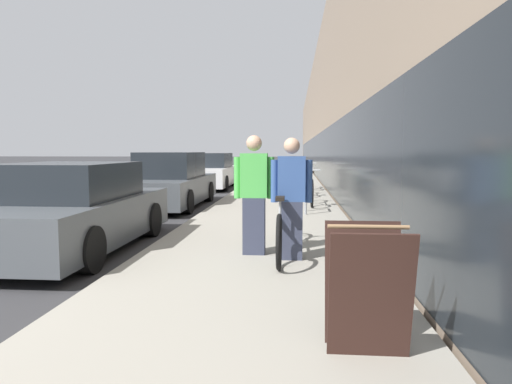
{
  "coord_description": "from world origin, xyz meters",
  "views": [
    {
      "loc": [
        5.25,
        -3.67,
        1.53
      ],
      "look_at": [
        3.73,
        14.26,
        -0.11
      ],
      "focal_mm": 32.0,
      "sensor_mm": 36.0,
      "label": 1
    }
  ],
  "objects_px": {
    "vintage_roadster_curbside": "(171,182)",
    "parked_sedan_far": "(212,172)",
    "bike_rack_hoop": "(306,190)",
    "cruiser_bike_nearest": "(311,190)",
    "tandem_bicycle": "(281,227)",
    "person_rider": "(291,199)",
    "parked_sedan_curbside": "(69,210)",
    "person_bystander": "(254,195)",
    "cruiser_bike_farthest": "(309,178)",
    "sandwich_board_sign": "(367,287)",
    "cruiser_bike_middle": "(305,184)"
  },
  "relations": [
    {
      "from": "sandwich_board_sign",
      "to": "cruiser_bike_farthest",
      "type": "bearing_deg",
      "value": 89.89
    },
    {
      "from": "person_bystander",
      "to": "cruiser_bike_middle",
      "type": "relative_size",
      "value": 0.96
    },
    {
      "from": "person_rider",
      "to": "cruiser_bike_middle",
      "type": "relative_size",
      "value": 0.94
    },
    {
      "from": "person_bystander",
      "to": "tandem_bicycle",
      "type": "bearing_deg",
      "value": 9.01
    },
    {
      "from": "person_rider",
      "to": "parked_sedan_curbside",
      "type": "relative_size",
      "value": 0.38
    },
    {
      "from": "bike_rack_hoop",
      "to": "vintage_roadster_curbside",
      "type": "xyz_separation_m",
      "value": [
        -3.59,
        1.8,
        0.03
      ]
    },
    {
      "from": "person_bystander",
      "to": "cruiser_bike_farthest",
      "type": "distance_m",
      "value": 10.56
    },
    {
      "from": "sandwich_board_sign",
      "to": "bike_rack_hoop",
      "type": "bearing_deg",
      "value": 92.1
    },
    {
      "from": "person_bystander",
      "to": "cruiser_bike_nearest",
      "type": "distance_m",
      "value": 5.81
    },
    {
      "from": "person_bystander",
      "to": "cruiser_bike_nearest",
      "type": "relative_size",
      "value": 0.87
    },
    {
      "from": "person_rider",
      "to": "cruiser_bike_middle",
      "type": "xyz_separation_m",
      "value": [
        0.38,
        8.43,
        -0.43
      ]
    },
    {
      "from": "person_rider",
      "to": "cruiser_bike_middle",
      "type": "bearing_deg",
      "value": 87.44
    },
    {
      "from": "vintage_roadster_curbside",
      "to": "parked_sedan_far",
      "type": "height_order",
      "value": "vintage_roadster_curbside"
    },
    {
      "from": "cruiser_bike_middle",
      "to": "cruiser_bike_farthest",
      "type": "bearing_deg",
      "value": 85.06
    },
    {
      "from": "person_rider",
      "to": "cruiser_bike_farthest",
      "type": "relative_size",
      "value": 0.89
    },
    {
      "from": "person_bystander",
      "to": "sandwich_board_sign",
      "type": "distance_m",
      "value": 3.15
    },
    {
      "from": "tandem_bicycle",
      "to": "cruiser_bike_farthest",
      "type": "xyz_separation_m",
      "value": [
        0.72,
        10.44,
        0.04
      ]
    },
    {
      "from": "cruiser_bike_farthest",
      "to": "vintage_roadster_curbside",
      "type": "distance_m",
      "value": 5.94
    },
    {
      "from": "person_rider",
      "to": "vintage_roadster_curbside",
      "type": "bearing_deg",
      "value": 117.86
    },
    {
      "from": "parked_sedan_curbside",
      "to": "parked_sedan_far",
      "type": "distance_m",
      "value": 11.71
    },
    {
      "from": "person_bystander",
      "to": "cruiser_bike_nearest",
      "type": "height_order",
      "value": "person_bystander"
    },
    {
      "from": "cruiser_bike_middle",
      "to": "parked_sedan_far",
      "type": "height_order",
      "value": "parked_sedan_far"
    },
    {
      "from": "cruiser_bike_middle",
      "to": "parked_sedan_curbside",
      "type": "bearing_deg",
      "value": -116.22
    },
    {
      "from": "parked_sedan_far",
      "to": "sandwich_board_sign",
      "type": "bearing_deg",
      "value": -75.6
    },
    {
      "from": "parked_sedan_curbside",
      "to": "person_rider",
      "type": "bearing_deg",
      "value": -12.65
    },
    {
      "from": "person_rider",
      "to": "parked_sedan_far",
      "type": "distance_m",
      "value": 12.91
    },
    {
      "from": "cruiser_bike_middle",
      "to": "cruiser_bike_farthest",
      "type": "distance_m",
      "value": 2.33
    },
    {
      "from": "tandem_bicycle",
      "to": "bike_rack_hoop",
      "type": "distance_m",
      "value": 4.16
    },
    {
      "from": "bike_rack_hoop",
      "to": "cruiser_bike_nearest",
      "type": "height_order",
      "value": "cruiser_bike_nearest"
    },
    {
      "from": "parked_sedan_far",
      "to": "parked_sedan_curbside",
      "type": "bearing_deg",
      "value": -90.29
    },
    {
      "from": "sandwich_board_sign",
      "to": "parked_sedan_curbside",
      "type": "height_order",
      "value": "parked_sedan_curbside"
    },
    {
      "from": "cruiser_bike_nearest",
      "to": "parked_sedan_far",
      "type": "height_order",
      "value": "parked_sedan_far"
    },
    {
      "from": "cruiser_bike_farthest",
      "to": "sandwich_board_sign",
      "type": "height_order",
      "value": "cruiser_bike_farthest"
    },
    {
      "from": "cruiser_bike_nearest",
      "to": "vintage_roadster_curbside",
      "type": "distance_m",
      "value": 3.79
    },
    {
      "from": "tandem_bicycle",
      "to": "person_rider",
      "type": "relative_size",
      "value": 1.57
    },
    {
      "from": "person_bystander",
      "to": "cruiser_bike_nearest",
      "type": "bearing_deg",
      "value": 80.3
    },
    {
      "from": "person_rider",
      "to": "parked_sedan_far",
      "type": "height_order",
      "value": "person_rider"
    },
    {
      "from": "cruiser_bike_farthest",
      "to": "vintage_roadster_curbside",
      "type": "bearing_deg",
      "value": -130.78
    },
    {
      "from": "cruiser_bike_nearest",
      "to": "tandem_bicycle",
      "type": "bearing_deg",
      "value": -96.13
    },
    {
      "from": "vintage_roadster_curbside",
      "to": "parked_sedan_far",
      "type": "distance_m",
      "value": 6.22
    },
    {
      "from": "vintage_roadster_curbside",
      "to": "cruiser_bike_middle",
      "type": "bearing_deg",
      "value": 30.67
    },
    {
      "from": "parked_sedan_far",
      "to": "person_bystander",
      "type": "bearing_deg",
      "value": -76.95
    },
    {
      "from": "tandem_bicycle",
      "to": "vintage_roadster_curbside",
      "type": "bearing_deg",
      "value": 118.06
    },
    {
      "from": "bike_rack_hoop",
      "to": "parked_sedan_far",
      "type": "height_order",
      "value": "parked_sedan_far"
    },
    {
      "from": "parked_sedan_curbside",
      "to": "tandem_bicycle",
      "type": "bearing_deg",
      "value": -7.87
    },
    {
      "from": "vintage_roadster_curbside",
      "to": "sandwich_board_sign",
      "type": "bearing_deg",
      "value": -66.68
    },
    {
      "from": "person_rider",
      "to": "bike_rack_hoop",
      "type": "height_order",
      "value": "person_rider"
    },
    {
      "from": "sandwich_board_sign",
      "to": "vintage_roadster_curbside",
      "type": "height_order",
      "value": "vintage_roadster_curbside"
    },
    {
      "from": "tandem_bicycle",
      "to": "cruiser_bike_farthest",
      "type": "height_order",
      "value": "cruiser_bike_farthest"
    },
    {
      "from": "bike_rack_hoop",
      "to": "cruiser_bike_farthest",
      "type": "xyz_separation_m",
      "value": [
        0.29,
        6.3,
        -0.11
      ]
    }
  ]
}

